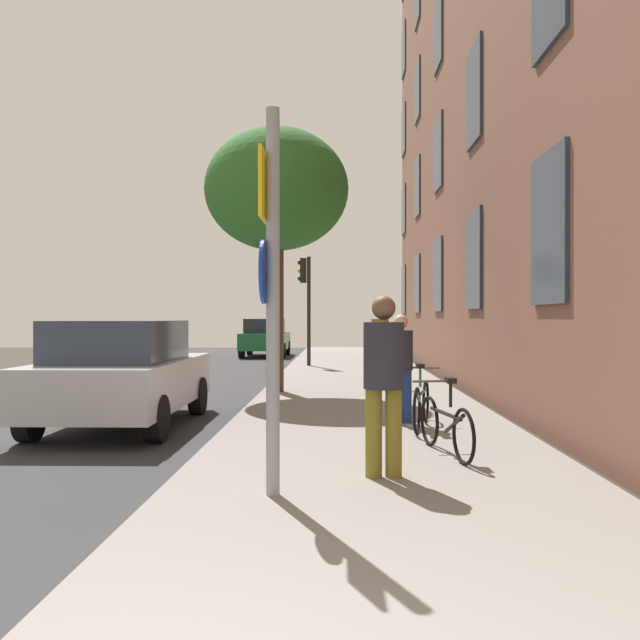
{
  "coord_description": "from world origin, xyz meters",
  "views": [
    {
      "loc": [
        0.63,
        -2.11,
        1.67
      ],
      "look_at": [
        0.26,
        11.62,
        1.63
      ],
      "focal_mm": 38.31,
      "sensor_mm": 36.0,
      "label": 1
    }
  ],
  "objects_px": {
    "pedestrian_1": "(401,361)",
    "pedestrian_2": "(380,341)",
    "bicycle_1": "(421,402)",
    "bicycle_2": "(386,367)",
    "bicycle_0": "(446,424)",
    "car_1": "(265,337)",
    "sign_post": "(270,279)",
    "tree_near": "(277,191)",
    "pedestrian_0": "(384,374)",
    "traffic_light": "(306,291)",
    "car_0": "(123,372)"
  },
  "relations": [
    {
      "from": "sign_post",
      "to": "car_1",
      "type": "bearing_deg",
      "value": 96.21
    },
    {
      "from": "car_0",
      "to": "car_1",
      "type": "distance_m",
      "value": 18.92
    },
    {
      "from": "bicycle_2",
      "to": "pedestrian_0",
      "type": "height_order",
      "value": "pedestrian_0"
    },
    {
      "from": "pedestrian_2",
      "to": "car_1",
      "type": "xyz_separation_m",
      "value": [
        -4.07,
        13.74,
        -0.3
      ]
    },
    {
      "from": "bicycle_0",
      "to": "bicycle_2",
      "type": "relative_size",
      "value": 1.0
    },
    {
      "from": "sign_post",
      "to": "traffic_light",
      "type": "height_order",
      "value": "traffic_light"
    },
    {
      "from": "pedestrian_1",
      "to": "pedestrian_2",
      "type": "xyz_separation_m",
      "value": [
        0.02,
        5.35,
        0.1
      ]
    },
    {
      "from": "pedestrian_0",
      "to": "tree_near",
      "type": "bearing_deg",
      "value": 102.73
    },
    {
      "from": "pedestrian_2",
      "to": "tree_near",
      "type": "bearing_deg",
      "value": -153.97
    },
    {
      "from": "bicycle_1",
      "to": "pedestrian_2",
      "type": "relative_size",
      "value": 0.94
    },
    {
      "from": "pedestrian_2",
      "to": "car_1",
      "type": "relative_size",
      "value": 0.44
    },
    {
      "from": "bicycle_0",
      "to": "pedestrian_0",
      "type": "height_order",
      "value": "pedestrian_0"
    },
    {
      "from": "tree_near",
      "to": "pedestrian_0",
      "type": "distance_m",
      "value": 8.54
    },
    {
      "from": "sign_post",
      "to": "traffic_light",
      "type": "distance_m",
      "value": 16.18
    },
    {
      "from": "bicycle_1",
      "to": "pedestrian_1",
      "type": "height_order",
      "value": "pedestrian_1"
    },
    {
      "from": "pedestrian_1",
      "to": "car_1",
      "type": "height_order",
      "value": "pedestrian_1"
    },
    {
      "from": "sign_post",
      "to": "car_1",
      "type": "relative_size",
      "value": 0.84
    },
    {
      "from": "tree_near",
      "to": "car_0",
      "type": "xyz_separation_m",
      "value": [
        -1.98,
        -4.08,
        -3.51
      ]
    },
    {
      "from": "tree_near",
      "to": "pedestrian_0",
      "type": "xyz_separation_m",
      "value": [
        1.74,
        -7.71,
        -3.22
      ]
    },
    {
      "from": "traffic_light",
      "to": "pedestrian_1",
      "type": "distance_m",
      "value": 12.28
    },
    {
      "from": "pedestrian_2",
      "to": "car_0",
      "type": "bearing_deg",
      "value": -129.21
    },
    {
      "from": "bicycle_0",
      "to": "car_0",
      "type": "xyz_separation_m",
      "value": [
        -4.49,
        2.54,
        0.38
      ]
    },
    {
      "from": "tree_near",
      "to": "bicycle_1",
      "type": "height_order",
      "value": "tree_near"
    },
    {
      "from": "traffic_light",
      "to": "car_0",
      "type": "height_order",
      "value": "traffic_light"
    },
    {
      "from": "sign_post",
      "to": "traffic_light",
      "type": "relative_size",
      "value": 0.96
    },
    {
      "from": "bicycle_2",
      "to": "pedestrian_1",
      "type": "distance_m",
      "value": 6.14
    },
    {
      "from": "sign_post",
      "to": "bicycle_0",
      "type": "height_order",
      "value": "sign_post"
    },
    {
      "from": "car_0",
      "to": "tree_near",
      "type": "bearing_deg",
      "value": 64.12
    },
    {
      "from": "sign_post",
      "to": "car_1",
      "type": "xyz_separation_m",
      "value": [
        -2.53,
        23.24,
        -1.17
      ]
    },
    {
      "from": "traffic_light",
      "to": "tree_near",
      "type": "bearing_deg",
      "value": -91.8
    },
    {
      "from": "bicycle_0",
      "to": "car_1",
      "type": "relative_size",
      "value": 0.41
    },
    {
      "from": "bicycle_0",
      "to": "pedestrian_2",
      "type": "relative_size",
      "value": 0.94
    },
    {
      "from": "bicycle_2",
      "to": "pedestrian_1",
      "type": "height_order",
      "value": "pedestrian_1"
    },
    {
      "from": "bicycle_1",
      "to": "bicycle_2",
      "type": "relative_size",
      "value": 1.0
    },
    {
      "from": "pedestrian_2",
      "to": "car_1",
      "type": "distance_m",
      "value": 14.34
    },
    {
      "from": "bicycle_1",
      "to": "car_1",
      "type": "height_order",
      "value": "car_1"
    },
    {
      "from": "bicycle_0",
      "to": "car_0",
      "type": "bearing_deg",
      "value": 150.49
    },
    {
      "from": "sign_post",
      "to": "pedestrian_2",
      "type": "xyz_separation_m",
      "value": [
        1.54,
        9.5,
        -0.87
      ]
    },
    {
      "from": "bicycle_2",
      "to": "pedestrian_2",
      "type": "xyz_separation_m",
      "value": [
        -0.2,
        -0.76,
        0.64
      ]
    },
    {
      "from": "traffic_light",
      "to": "bicycle_1",
      "type": "relative_size",
      "value": 2.11
    },
    {
      "from": "sign_post",
      "to": "car_0",
      "type": "height_order",
      "value": "sign_post"
    },
    {
      "from": "pedestrian_2",
      "to": "bicycle_0",
      "type": "bearing_deg",
      "value": -88.0
    },
    {
      "from": "car_1",
      "to": "pedestrian_2",
      "type": "bearing_deg",
      "value": -73.5
    },
    {
      "from": "pedestrian_2",
      "to": "car_0",
      "type": "xyz_separation_m",
      "value": [
        -4.22,
        -5.18,
        -0.3
      ]
    },
    {
      "from": "traffic_light",
      "to": "car_1",
      "type": "height_order",
      "value": "traffic_light"
    },
    {
      "from": "traffic_light",
      "to": "pedestrian_0",
      "type": "relative_size",
      "value": 2.0
    },
    {
      "from": "pedestrian_0",
      "to": "car_1",
      "type": "bearing_deg",
      "value": 98.99
    },
    {
      "from": "bicycle_1",
      "to": "car_1",
      "type": "distance_m",
      "value": 20.03
    },
    {
      "from": "bicycle_0",
      "to": "tree_near",
      "type": "bearing_deg",
      "value": 110.78
    },
    {
      "from": "bicycle_1",
      "to": "pedestrian_0",
      "type": "bearing_deg",
      "value": -103.75
    }
  ]
}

